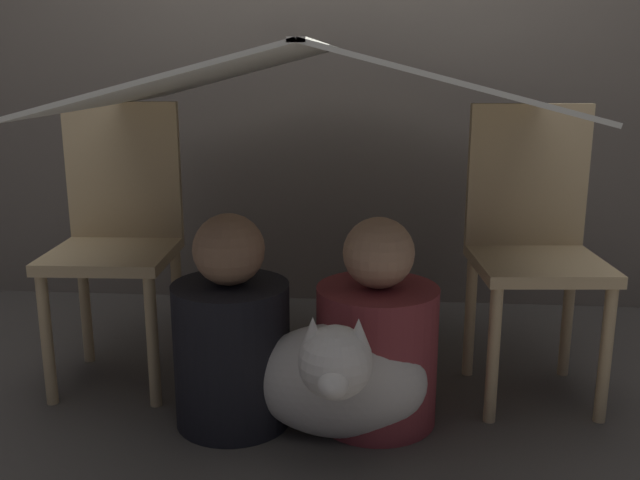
{
  "coord_description": "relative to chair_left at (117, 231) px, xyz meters",
  "views": [
    {
      "loc": [
        0.17,
        -1.91,
        1.04
      ],
      "look_at": [
        0.0,
        0.21,
        0.5
      ],
      "focal_mm": 40.0,
      "sensor_mm": 36.0,
      "label": 1
    }
  ],
  "objects": [
    {
      "name": "person_front",
      "position": [
        0.43,
        -0.3,
        -0.24
      ],
      "size": [
        0.34,
        0.34,
        0.63
      ],
      "color": "black",
      "rests_on": "ground_plane"
    },
    {
      "name": "chair_right",
      "position": [
        1.33,
        -0.0,
        0.0
      ],
      "size": [
        0.41,
        0.41,
        0.91
      ],
      "rotation": [
        0.0,
        0.0,
        0.08
      ],
      "color": "#D1B27F",
      "rests_on": "ground_plane"
    },
    {
      "name": "ground_plane",
      "position": [
        0.67,
        -0.28,
        -0.5
      ],
      "size": [
        8.8,
        8.8,
        0.0
      ],
      "primitive_type": "plane",
      "color": "#47423D"
    },
    {
      "name": "chair_left",
      "position": [
        0.0,
        0.0,
        0.0
      ],
      "size": [
        0.4,
        0.4,
        0.91
      ],
      "rotation": [
        0.0,
        0.0,
        0.04
      ],
      "color": "#D1B27F",
      "rests_on": "ground_plane"
    },
    {
      "name": "dog",
      "position": [
        0.75,
        -0.4,
        -0.3
      ],
      "size": [
        0.49,
        0.42,
        0.42
      ],
      "color": "silver",
      "rests_on": "ground_plane"
    },
    {
      "name": "sheet_canopy",
      "position": [
        0.67,
        -0.07,
        0.5
      ],
      "size": [
        1.34,
        1.24,
        0.18
      ],
      "color": "silver"
    },
    {
      "name": "wall_back",
      "position": [
        0.67,
        0.85,
        0.75
      ],
      "size": [
        7.0,
        0.05,
        2.5
      ],
      "color": "#6B6056",
      "rests_on": "ground_plane"
    },
    {
      "name": "person_second",
      "position": [
        0.85,
        -0.26,
        -0.25
      ],
      "size": [
        0.35,
        0.35,
        0.61
      ],
      "color": "maroon",
      "rests_on": "ground_plane"
    }
  ]
}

